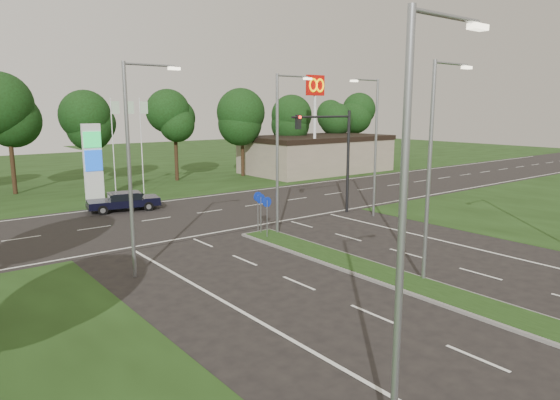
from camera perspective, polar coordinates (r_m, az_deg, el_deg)
verge_far at (r=63.52m, az=-23.05°, el=3.15°), size 160.00×50.00×0.02m
cross_road at (r=34.85m, az=-9.45°, el=-1.53°), size 160.00×12.00×0.02m
median_kerb at (r=20.33m, az=19.32°, el=-10.55°), size 2.00×26.00×0.12m
commercial_building at (r=57.03m, az=4.25°, el=5.23°), size 16.00×9.00×4.00m
streetlight_median_near at (r=21.10m, az=17.05°, el=4.38°), size 2.53×0.22×9.00m
streetlight_median_far at (r=28.02m, az=0.01°, el=6.22°), size 2.53×0.22×9.00m
streetlight_left_near at (r=10.15m, az=14.52°, el=-1.59°), size 2.53×0.22×9.00m
streetlight_left_far at (r=21.61m, az=-16.41°, el=4.55°), size 2.53×0.22×9.00m
streetlight_right_far at (r=33.39m, az=10.68°, el=6.72°), size 2.53×0.22×9.00m
traffic_signal at (r=33.62m, az=6.26°, el=6.13°), size 5.10×0.42×7.00m
median_signs at (r=28.19m, az=-2.10°, el=-0.67°), size 1.16×1.76×2.38m
gas_pylon at (r=41.17m, az=-20.35°, el=4.29°), size 5.80×1.26×8.00m
mcdonalds_sign at (r=51.13m, az=4.05°, el=11.36°), size 2.20×0.47×10.40m
treeline_far at (r=48.75m, az=-18.76°, el=9.53°), size 6.00×6.00×9.90m
navy_sedan at (r=36.83m, az=-17.41°, el=-0.10°), size 5.09×2.89×1.32m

